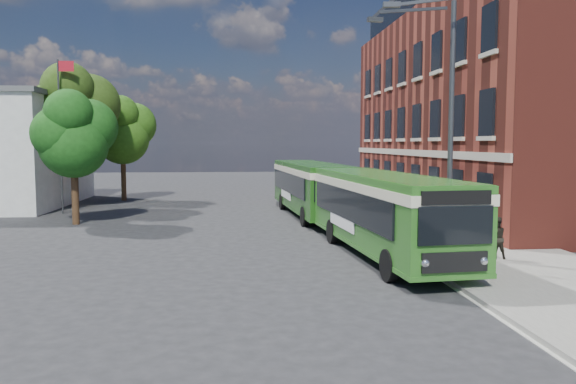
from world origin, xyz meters
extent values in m
plane|color=#242427|center=(0.00, 0.00, 0.00)|extent=(120.00, 120.00, 0.00)
cube|color=gray|center=(7.00, 8.00, 0.07)|extent=(6.00, 48.00, 0.15)
cube|color=beige|center=(3.95, 8.00, 0.01)|extent=(0.12, 48.00, 0.01)
cube|color=maroon|center=(14.00, 12.00, 6.00)|extent=(12.00, 26.00, 12.00)
cube|color=#BEB4A1|center=(7.96, 12.00, 3.60)|extent=(0.12, 26.00, 0.35)
cylinder|color=#3A3C3F|center=(-12.50, 13.00, 4.50)|extent=(0.10, 0.10, 9.00)
cube|color=#AB1321|center=(-12.05, 13.00, 8.60)|extent=(0.90, 0.02, 0.60)
cylinder|color=#3A3C3F|center=(5.20, -2.00, 0.15)|extent=(0.44, 0.44, 0.30)
cylinder|color=#3A3C3F|center=(5.20, -2.00, 4.50)|extent=(0.18, 0.18, 9.00)
cube|color=#3A3C3F|center=(3.96, -2.60, 8.80)|extent=(2.58, 0.46, 0.37)
cube|color=#3A3C3F|center=(3.96, -1.40, 8.80)|extent=(2.58, 0.46, 0.37)
cube|color=#3A3C3F|center=(2.73, -3.08, 8.55)|extent=(0.55, 0.22, 0.16)
cube|color=#3A3C3F|center=(2.73, -0.92, 8.55)|extent=(0.55, 0.22, 0.16)
cylinder|color=#3A3C3F|center=(5.60, -4.20, 1.25)|extent=(0.08, 0.08, 2.50)
cube|color=red|center=(5.60, -4.20, 2.35)|extent=(0.35, 0.04, 0.35)
cube|color=#2A661E|center=(3.12, -0.91, 1.77)|extent=(3.49, 11.41, 2.45)
cube|color=#2A661E|center=(3.12, -0.91, 0.50)|extent=(3.53, 11.45, 0.14)
cube|color=black|center=(1.82, -0.73, 1.90)|extent=(0.92, 9.40, 1.10)
cube|color=black|center=(4.37, -0.50, 1.90)|extent=(0.92, 9.40, 1.10)
cube|color=beige|center=(3.12, -0.91, 2.60)|extent=(3.55, 11.48, 0.32)
cube|color=#2A661E|center=(3.12, -0.91, 2.96)|extent=(3.38, 11.30, 0.12)
cube|color=black|center=(3.62, -6.54, 1.95)|extent=(2.15, 0.27, 1.05)
cube|color=black|center=(3.63, -6.55, 2.70)|extent=(2.00, 0.26, 0.38)
cube|color=black|center=(3.63, -6.55, 0.95)|extent=(1.90, 0.25, 0.55)
sphere|color=silver|center=(2.78, -6.60, 0.95)|extent=(0.26, 0.26, 0.26)
sphere|color=silver|center=(4.47, -6.45, 0.95)|extent=(0.26, 0.26, 0.26)
cube|color=black|center=(2.62, 4.71, 2.00)|extent=(2.00, 0.26, 0.90)
cube|color=white|center=(1.75, -0.03, 1.15)|extent=(0.32, 3.19, 0.45)
cylinder|color=black|center=(2.30, -4.82, 0.50)|extent=(0.37, 1.02, 1.00)
cylinder|color=black|center=(4.63, -4.61, 0.50)|extent=(0.37, 1.02, 1.00)
cylinder|color=black|center=(1.71, 1.79, 0.50)|extent=(0.37, 1.02, 1.00)
cylinder|color=black|center=(4.04, 1.99, 0.50)|extent=(0.37, 1.02, 1.00)
cube|color=#1D4D15|center=(1.99, 10.78, 1.77)|extent=(3.34, 12.05, 2.45)
cube|color=#1D4D15|center=(1.99, 10.78, 0.50)|extent=(3.38, 12.09, 0.14)
cube|color=black|center=(0.69, 10.99, 1.90)|extent=(0.80, 10.08, 1.10)
cube|color=black|center=(3.25, 11.17, 1.90)|extent=(0.80, 10.08, 1.10)
cube|color=beige|center=(1.99, 10.78, 2.60)|extent=(3.40, 12.11, 0.32)
cube|color=#1D4D15|center=(1.99, 10.78, 2.96)|extent=(3.23, 11.94, 0.12)
cube|color=black|center=(2.42, 4.81, 1.95)|extent=(2.15, 0.23, 1.05)
cube|color=black|center=(2.42, 4.80, 2.70)|extent=(2.00, 0.22, 0.38)
cube|color=black|center=(2.42, 4.80, 0.95)|extent=(1.90, 0.21, 0.55)
sphere|color=silver|center=(1.57, 4.76, 0.95)|extent=(0.26, 0.26, 0.26)
sphere|color=silver|center=(3.26, 4.88, 0.95)|extent=(0.26, 0.26, 0.26)
cube|color=black|center=(1.57, 16.75, 2.00)|extent=(2.00, 0.22, 0.90)
cube|color=white|center=(0.63, 11.68, 1.15)|extent=(0.27, 3.19, 0.45)
cylinder|color=black|center=(1.12, 6.55, 0.50)|extent=(0.35, 1.02, 1.00)
cylinder|color=black|center=(3.45, 6.72, 0.50)|extent=(0.35, 1.02, 1.00)
cylinder|color=black|center=(0.60, 13.84, 0.50)|extent=(0.35, 1.02, 1.00)
cylinder|color=black|center=(2.94, 14.01, 0.50)|extent=(0.35, 1.02, 1.00)
imported|color=black|center=(4.75, -1.81, 1.07)|extent=(0.79, 0.67, 1.84)
imported|color=black|center=(6.70, -2.54, 0.89)|extent=(0.72, 0.56, 1.47)
cylinder|color=#362513|center=(-10.48, 8.40, 1.46)|extent=(0.36, 0.36, 2.92)
sphere|color=#164612|center=(-10.48, 8.40, 4.11)|extent=(3.45, 3.45, 3.45)
sphere|color=#164612|center=(-9.81, 8.93, 4.97)|extent=(2.92, 2.92, 2.92)
sphere|color=#164612|center=(-11.07, 7.94, 4.64)|extent=(2.65, 2.65, 2.65)
sphere|color=#164612|center=(-10.48, 7.74, 5.63)|extent=(2.39, 2.39, 2.39)
cylinder|color=#362513|center=(-12.53, 15.74, 1.95)|extent=(0.36, 0.36, 3.90)
sphere|color=#263E12|center=(-12.53, 15.74, 5.49)|extent=(4.61, 4.61, 4.61)
sphere|color=#263E12|center=(-11.64, 16.44, 6.64)|extent=(3.90, 3.90, 3.90)
sphere|color=#263E12|center=(-13.32, 15.12, 6.20)|extent=(3.54, 3.54, 3.54)
sphere|color=#263E12|center=(-12.53, 14.85, 7.53)|extent=(3.19, 3.19, 3.19)
cylinder|color=#362513|center=(-10.40, 20.40, 1.61)|extent=(0.36, 0.36, 3.21)
sphere|color=#265112|center=(-10.40, 20.40, 4.52)|extent=(3.79, 3.79, 3.79)
sphere|color=#265112|center=(-9.67, 20.99, 5.47)|extent=(3.21, 3.21, 3.21)
sphere|color=#265112|center=(-11.05, 19.89, 5.11)|extent=(2.92, 2.92, 2.92)
sphere|color=#265112|center=(-10.40, 19.67, 6.20)|extent=(2.63, 2.63, 2.63)
camera|label=1|loc=(-2.23, -21.01, 4.16)|focal=35.00mm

